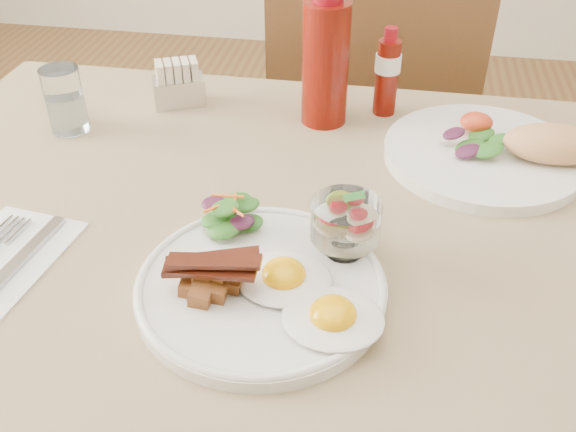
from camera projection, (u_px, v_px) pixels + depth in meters
name	position (u px, v px, depth m)	size (l,w,h in m)	color
table	(341.00, 290.00, 0.85)	(1.33, 0.88, 0.75)	#55351A
chair_far	(369.00, 137.00, 1.46)	(0.42, 0.42, 0.93)	#55351A
main_plate	(261.00, 287.00, 0.72)	(0.28, 0.28, 0.02)	white
fried_eggs	(307.00, 296.00, 0.68)	(0.17, 0.15, 0.03)	white
bacon_potato_pile	(210.00, 276.00, 0.68)	(0.11, 0.06, 0.05)	brown
side_salad	(231.00, 216.00, 0.78)	(0.08, 0.08, 0.04)	#1D5416
fruit_cup	(346.00, 221.00, 0.73)	(0.08, 0.08, 0.08)	white
second_plate	(500.00, 150.00, 0.93)	(0.31, 0.29, 0.07)	white
ketchup_bottle	(326.00, 61.00, 0.99)	(0.08, 0.08, 0.22)	#5F0D05
hot_sauce_bottle	(387.00, 73.00, 1.03)	(0.05, 0.05, 0.14)	#5F0D05
sugar_caddy	(179.00, 86.00, 1.07)	(0.10, 0.08, 0.08)	silver
water_glass	(66.00, 104.00, 0.99)	(0.06, 0.06, 0.10)	white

